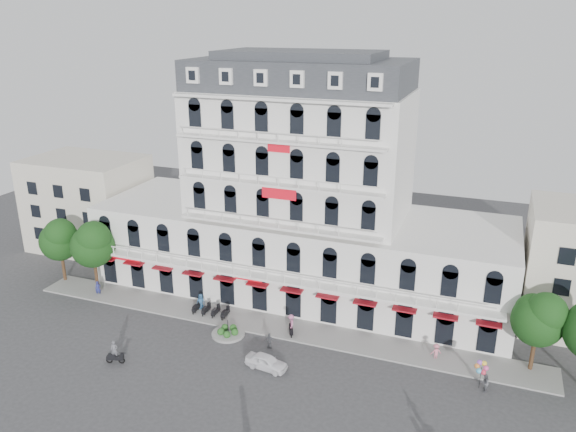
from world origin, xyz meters
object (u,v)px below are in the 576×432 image
Objects in this scene: rider_center at (291,324)px; balloon_vendor at (483,377)px; parked_car at (266,362)px; rider_west at (115,353)px.

balloon_vendor is at bearing 59.22° from rider_center.
rider_west is at bearing 114.38° from parked_car.
parked_car is 1.70× the size of rider_west.
rider_center is at bearing 172.01° from balloon_vendor.
balloon_vendor is (17.58, -2.47, 0.13)m from rider_center.
rider_west is 1.02× the size of rider_center.
rider_west is 16.21m from rider_center.
parked_car is at bearing -23.72° from rider_center.
rider_center is (12.87, 9.85, 0.14)m from rider_west.
balloon_vendor is (30.45, 7.38, 0.27)m from rider_west.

